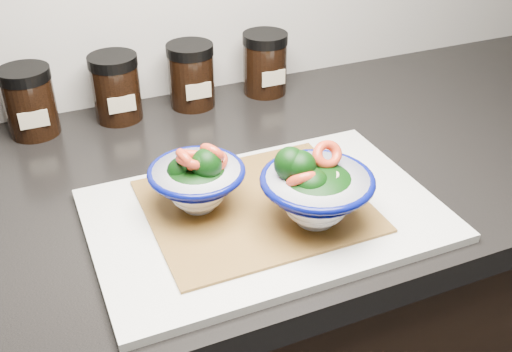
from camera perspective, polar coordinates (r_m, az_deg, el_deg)
name	(u,v)px	position (r m, az deg, el deg)	size (l,w,h in m)	color
countertop	(140,204)	(0.87, -11.00, -2.66)	(3.50, 0.60, 0.04)	black
cutting_board	(265,215)	(0.79, 0.89, -3.73)	(0.45, 0.30, 0.01)	silver
bamboo_mat	(256,205)	(0.79, 0.00, -2.82)	(0.28, 0.24, 0.00)	#9F6E2F
bowl_left	(197,180)	(0.77, -5.64, -0.37)	(0.13, 0.13, 0.10)	white
bowl_right	(315,190)	(0.74, 5.64, -1.37)	(0.14, 0.14, 0.10)	white
spice_jar_c	(30,102)	(1.03, -20.76, 6.64)	(0.08, 0.08, 0.11)	black
spice_jar_d	(116,88)	(1.04, -13.20, 8.20)	(0.08, 0.08, 0.11)	black
spice_jar_e	(191,75)	(1.07, -6.19, 9.51)	(0.08, 0.08, 0.11)	black
spice_jar_f	(265,63)	(1.11, 0.86, 10.68)	(0.08, 0.08, 0.11)	black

